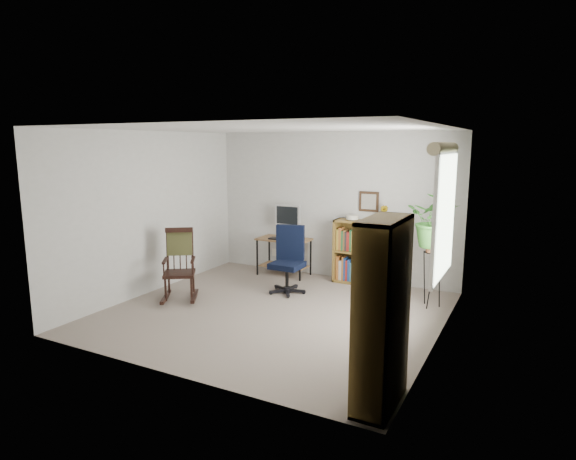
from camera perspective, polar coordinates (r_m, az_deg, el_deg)
The scene contains 18 objects.
floor at distance 6.51m, azimuth -1.65°, elevation -9.70°, with size 4.20×4.00×0.00m, color gray.
ceiling at distance 6.12m, azimuth -1.77°, elevation 11.94°, with size 4.20×4.00×0.00m, color silver.
wall_back at distance 7.99m, azimuth 5.32°, elevation 2.86°, with size 4.20×0.00×2.40m, color beige.
wall_front at distance 4.59m, azimuth -13.99°, elevation -2.85°, with size 4.20×0.00×2.40m, color beige.
wall_left at distance 7.44m, azimuth -15.97°, elevation 1.97°, with size 0.00×4.00×2.40m, color beige.
wall_right at distance 5.50m, azimuth 17.74°, elevation -0.90°, with size 0.00×4.00×2.40m, color beige.
window at distance 5.77m, azimuth 17.98°, elevation 1.59°, with size 0.12×1.20×1.50m, color silver, non-canonical shape.
desk at distance 8.19m, azimuth -0.49°, elevation -3.19°, with size 0.88×0.48×0.63m, color olive, non-canonical shape.
monitor at distance 8.20m, azimuth -0.04°, elevation 1.08°, with size 0.46×0.16×0.56m, color silver, non-canonical shape.
keyboard at distance 8.02m, azimuth -0.90°, elevation -1.07°, with size 0.40×0.15×0.03m, color black.
office_chair at distance 7.17m, azimuth -0.12°, elevation -3.55°, with size 0.56×0.56×1.02m, color black, non-canonical shape.
rocking_chair at distance 7.06m, azimuth -12.79°, elevation -3.96°, with size 0.54×0.89×1.04m, color black, non-canonical shape.
low_bookshelf at distance 7.73m, azimuth 9.02°, elevation -2.67°, with size 0.97×0.32×1.02m, color brown, non-canonical shape.
tall_bookshelf at distance 4.14m, azimuth 11.06°, elevation -9.77°, with size 0.30×0.71×1.62m, color brown, non-canonical shape.
plant_stand at distance 6.87m, azimuth 16.67°, elevation -5.12°, with size 0.25×0.25×0.90m, color black, non-canonical shape.
spider_plant at distance 6.67m, azimuth 17.16°, elevation 4.17°, with size 1.69×1.88×1.46m, color #306B25.
potted_plant_small at distance 7.55m, azimuth 11.18°, elevation 1.32°, with size 0.13×0.24×0.11m, color #306B25.
framed_picture at distance 7.73m, azimuth 9.54°, elevation 3.33°, with size 0.32×0.04×0.32m, color black, non-canonical shape.
Camera 1 is at (2.99, -5.34, 2.21)m, focal length 30.00 mm.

